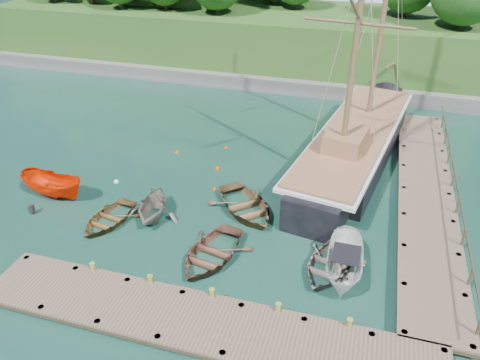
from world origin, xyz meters
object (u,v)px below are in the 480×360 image
Objects in this scene: rowboat_4 at (246,212)px; cabin_boat_white at (343,276)px; motorboat_orange at (55,196)px; rowboat_0 at (109,223)px; rowboat_3 at (328,269)px; rowboat_1 at (154,217)px; schooner at (354,149)px; rowboat_2 at (211,258)px.

rowboat_4 is 1.06× the size of cabin_boat_white.
rowboat_4 is at bearing -74.20° from motorboat_orange.
cabin_boat_white reaches higher than rowboat_4.
rowboat_0 is at bearing -100.82° from motorboat_orange.
rowboat_1 is at bearing -174.40° from rowboat_3.
schooner is at bearing 34.21° from rowboat_1.
motorboat_orange is 0.96× the size of cabin_boat_white.
rowboat_3 is 0.95× the size of motorboat_orange.
schooner is (-0.62, 11.99, 1.02)m from cabin_boat_white.
rowboat_4 is (0.54, 4.52, 0.00)m from rowboat_2.
rowboat_3 is 0.86× the size of rowboat_4.
cabin_boat_white reaches higher than rowboat_0.
rowboat_4 is (4.98, 2.00, 0.00)m from rowboat_1.
motorboat_orange reaches higher than rowboat_4.
motorboat_orange is 0.18× the size of schooner.
schooner is (0.13, 11.67, 1.02)m from rowboat_3.
rowboat_0 is 0.83× the size of rowboat_2.
motorboat_orange reaches higher than rowboat_3.
rowboat_1 reaches higher than rowboat_4.
schooner is (10.42, 10.06, 1.02)m from rowboat_1.
rowboat_2 is 4.56m from rowboat_4.
rowboat_3 is at bearing -76.34° from rowboat_4.
rowboat_0 is 0.83× the size of cabin_boat_white.
rowboat_3 is 11.71m from schooner.
rowboat_3 is (5.85, 0.91, 0.00)m from rowboat_2.
cabin_boat_white is at bearing 6.19° from rowboat_0.
rowboat_2 is 0.18× the size of schooner.
cabin_boat_white is at bearing 15.73° from rowboat_2.
rowboat_0 is 0.15× the size of schooner.
rowboat_4 is (7.17, 3.26, 0.00)m from rowboat_0.
rowboat_0 is at bearing -167.11° from rowboat_3.
motorboat_orange is at bearing 176.81° from rowboat_2.
schooner is (5.45, 8.05, 1.02)m from rowboat_4.
rowboat_4 is 7.23m from cabin_boat_white.
rowboat_2 is (4.44, -2.52, 0.00)m from rowboat_1.
schooner is (5.99, 12.58, 1.02)m from rowboat_2.
cabin_boat_white is at bearing -77.41° from schooner.
rowboat_2 is 1.00× the size of cabin_boat_white.
rowboat_0 is 0.87× the size of motorboat_orange.
rowboat_4 is 9.78m from schooner.
rowboat_4 is at bearing -114.45° from schooner.
motorboat_orange is (-4.61, 1.51, 0.00)m from rowboat_0.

